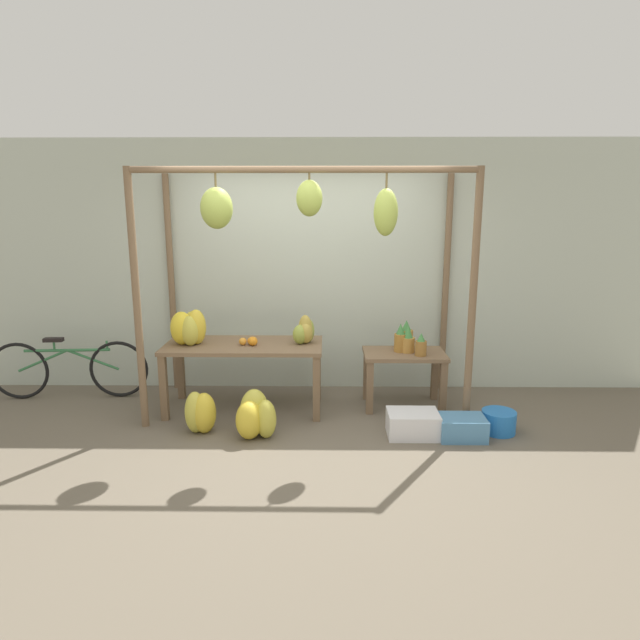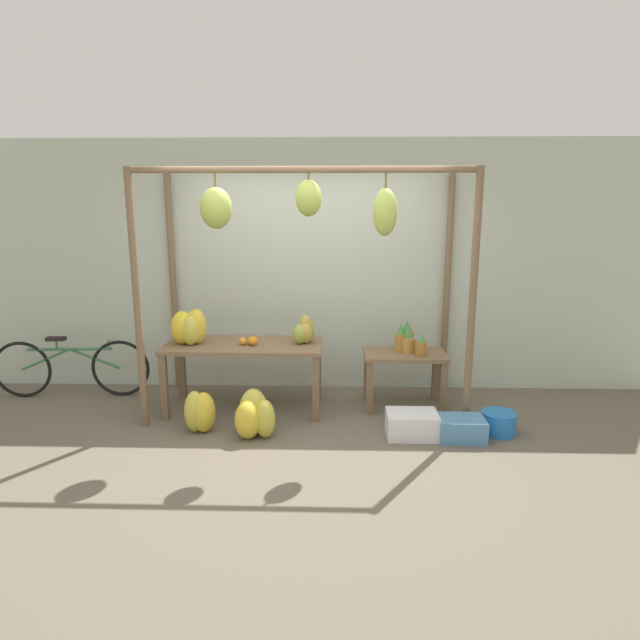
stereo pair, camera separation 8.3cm
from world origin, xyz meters
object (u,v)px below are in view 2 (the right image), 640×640
(papaya_pile, at_px, (305,332))
(parked_bicycle, at_px, (71,367))
(banana_pile_ground_right, at_px, (254,416))
(blue_bucket, at_px, (498,423))
(orange_pile, at_px, (250,341))
(banana_pile_ground_left, at_px, (200,412))
(banana_pile_on_table, at_px, (190,328))
(fruit_crate_white, at_px, (412,424))
(pineapple_cluster, at_px, (408,340))
(fruit_crate_purple, at_px, (461,428))

(papaya_pile, bearing_deg, parked_bicycle, 174.10)
(banana_pile_ground_right, xyz_separation_m, blue_bucket, (2.27, 0.12, -0.09))
(orange_pile, height_order, banana_pile_ground_left, orange_pile)
(banana_pile_on_table, bearing_deg, orange_pile, -2.37)
(banana_pile_on_table, relative_size, banana_pile_ground_left, 1.06)
(papaya_pile, bearing_deg, banana_pile_on_table, -177.37)
(fruit_crate_white, bearing_deg, blue_bucket, 6.04)
(orange_pile, distance_m, parked_bicycle, 2.12)
(blue_bucket, bearing_deg, papaya_pile, 162.12)
(banana_pile_on_table, height_order, orange_pile, banana_pile_on_table)
(pineapple_cluster, bearing_deg, fruit_crate_white, -93.41)
(banana_pile_on_table, xyz_separation_m, parked_bicycle, (-1.44, 0.32, -0.53))
(fruit_crate_white, height_order, papaya_pile, papaya_pile)
(orange_pile, bearing_deg, banana_pile_ground_right, -79.39)
(banana_pile_ground_left, bearing_deg, banana_pile_on_table, 110.18)
(banana_pile_ground_right, bearing_deg, orange_pile, 100.61)
(parked_bicycle, xyz_separation_m, fruit_crate_purple, (4.06, -1.00, -0.23))
(banana_pile_ground_right, bearing_deg, banana_pile_ground_left, 171.72)
(blue_bucket, relative_size, papaya_pile, 1.08)
(papaya_pile, bearing_deg, fruit_crate_white, -33.60)
(blue_bucket, xyz_separation_m, fruit_crate_purple, (-0.38, -0.14, -0.00))
(banana_pile_on_table, bearing_deg, blue_bucket, -10.18)
(fruit_crate_purple, bearing_deg, banana_pile_on_table, 165.54)
(fruit_crate_white, distance_m, fruit_crate_purple, 0.44)
(orange_pile, distance_m, fruit_crate_purple, 2.21)
(papaya_pile, bearing_deg, banana_pile_ground_left, -146.18)
(pineapple_cluster, xyz_separation_m, fruit_crate_white, (-0.05, -0.79, -0.60))
(banana_pile_ground_left, relative_size, banana_pile_ground_right, 0.90)
(fruit_crate_white, bearing_deg, banana_pile_ground_right, -178.65)
(fruit_crate_white, height_order, parked_bicycle, parked_bicycle)
(orange_pile, bearing_deg, pineapple_cluster, 6.61)
(fruit_crate_white, bearing_deg, papaya_pile, 146.40)
(orange_pile, distance_m, banana_pile_ground_right, 0.85)
(blue_bucket, bearing_deg, banana_pile_ground_right, -176.96)
(pineapple_cluster, height_order, blue_bucket, pineapple_cluster)
(orange_pile, distance_m, banana_pile_ground_left, 0.88)
(pineapple_cluster, distance_m, parked_bicycle, 3.69)
(banana_pile_ground_right, distance_m, papaya_pile, 1.04)
(fruit_crate_white, xyz_separation_m, fruit_crate_purple, (0.44, -0.05, -0.01))
(banana_pile_on_table, relative_size, banana_pile_ground_right, 0.95)
(blue_bucket, relative_size, fruit_crate_purple, 0.75)
(fruit_crate_purple, bearing_deg, banana_pile_ground_right, 179.47)
(orange_pile, xyz_separation_m, banana_pile_ground_left, (-0.40, -0.56, -0.55))
(banana_pile_ground_right, distance_m, parked_bicycle, 2.39)
(banana_pile_on_table, height_order, papaya_pile, banana_pile_on_table)
(banana_pile_on_table, height_order, fruit_crate_purple, banana_pile_on_table)
(fruit_crate_white, xyz_separation_m, parked_bicycle, (-3.62, 0.95, 0.22))
(parked_bicycle, bearing_deg, orange_pile, -9.62)
(pineapple_cluster, bearing_deg, parked_bicycle, 177.49)
(banana_pile_on_table, relative_size, blue_bucket, 1.34)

